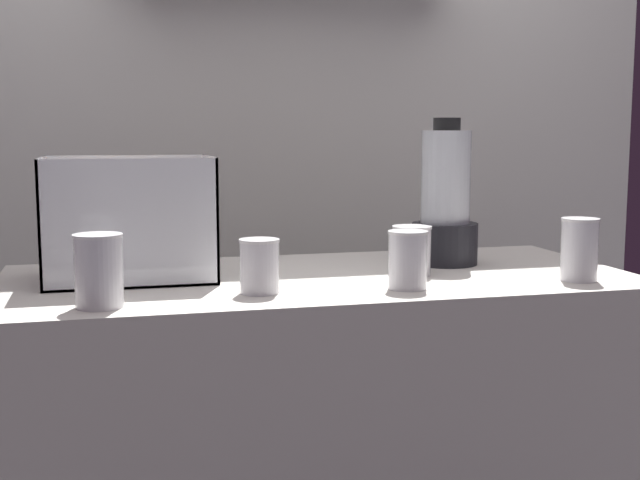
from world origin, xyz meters
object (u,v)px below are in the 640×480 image
at_px(juice_cup_carrot_far_right, 579,254).
at_px(juice_cup_carrot_middle, 408,262).
at_px(carrot_display_bin, 130,240).
at_px(juice_cup_carrot_far_left, 99,276).
at_px(blender_pitcher, 445,206).
at_px(juice_cup_pomegranate_left, 260,270).
at_px(juice_cup_beet_right, 412,253).

bearing_deg(juice_cup_carrot_far_right, juice_cup_carrot_middle, 179.41).
xyz_separation_m(carrot_display_bin, juice_cup_carrot_far_left, (-0.06, -0.28, -0.03)).
relative_size(blender_pitcher, juice_cup_carrot_far_left, 2.60).
relative_size(juice_cup_pomegranate_left, juice_cup_carrot_middle, 0.91).
bearing_deg(juice_cup_beet_right, blender_pitcher, 44.26).
bearing_deg(juice_cup_carrot_far_left, juice_cup_pomegranate_left, 10.52).
height_order(juice_cup_carrot_middle, juice_cup_carrot_far_right, juice_cup_carrot_far_right).
bearing_deg(juice_cup_beet_right, carrot_display_bin, 170.04).
height_order(carrot_display_bin, blender_pitcher, blender_pitcher).
relative_size(juice_cup_pomegranate_left, juice_cup_beet_right, 0.98).
bearing_deg(juice_cup_beet_right, juice_cup_carrot_far_left, -165.32).
xyz_separation_m(juice_cup_beet_right, juice_cup_carrot_far_right, (0.33, -0.15, 0.01)).
bearing_deg(juice_cup_pomegranate_left, juice_cup_beet_right, 18.07).
distance_m(carrot_display_bin, juice_cup_carrot_far_left, 0.29).
bearing_deg(juice_cup_carrot_far_left, carrot_display_bin, 77.33).
distance_m(juice_cup_carrot_far_left, juice_cup_carrot_far_right, 1.00).
xyz_separation_m(carrot_display_bin, juice_cup_pomegranate_left, (0.24, -0.23, -0.04)).
xyz_separation_m(juice_cup_carrot_far_left, juice_cup_beet_right, (0.68, 0.18, -0.01)).
bearing_deg(juice_cup_carrot_far_right, juice_cup_carrot_far_left, -178.64).
xyz_separation_m(juice_cup_pomegranate_left, juice_cup_carrot_far_right, (0.69, -0.03, 0.01)).
distance_m(juice_cup_pomegranate_left, juice_cup_carrot_middle, 0.30).
relative_size(juice_cup_carrot_far_left, juice_cup_pomegranate_left, 1.25).
xyz_separation_m(blender_pitcher, juice_cup_carrot_middle, (-0.20, -0.28, -0.09)).
xyz_separation_m(juice_cup_carrot_far_left, juice_cup_carrot_middle, (0.61, 0.03, -0.00)).
xyz_separation_m(juice_cup_carrot_middle, juice_cup_carrot_far_right, (0.39, -0.00, 0.00)).
bearing_deg(juice_cup_carrot_middle, juice_cup_beet_right, 66.44).
xyz_separation_m(juice_cup_carrot_middle, juice_cup_beet_right, (0.07, 0.15, -0.00)).
distance_m(carrot_display_bin, juice_cup_pomegranate_left, 0.34).
relative_size(juice_cup_carrot_middle, juice_cup_carrot_far_right, 0.88).
bearing_deg(juice_cup_carrot_far_left, juice_cup_carrot_middle, 2.60).
bearing_deg(juice_cup_carrot_far_right, blender_pitcher, 123.97).
bearing_deg(juice_cup_carrot_far_right, juice_cup_pomegranate_left, 177.23).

